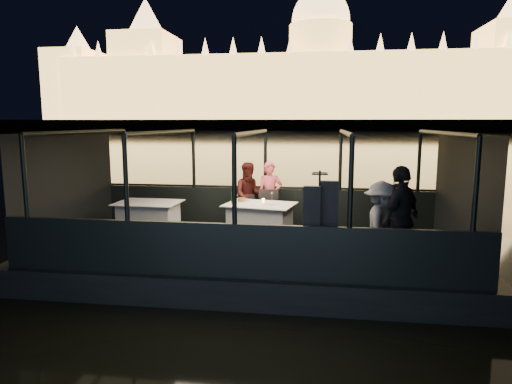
# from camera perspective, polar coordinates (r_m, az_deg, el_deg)

# --- Properties ---
(river_water) EXTENTS (500.00, 500.00, 0.00)m
(river_water) POSITION_cam_1_polar(r_m,az_deg,el_deg) (89.05, 7.34, 6.68)
(river_water) COLOR black
(river_water) RESTS_ON ground
(boat_hull) EXTENTS (8.60, 4.40, 1.00)m
(boat_hull) POSITION_cam_1_polar(r_m,az_deg,el_deg) (9.57, -0.34, -9.57)
(boat_hull) COLOR black
(boat_hull) RESTS_ON river_water
(boat_deck) EXTENTS (8.00, 4.00, 0.04)m
(boat_deck) POSITION_cam_1_polar(r_m,az_deg,el_deg) (9.43, -0.35, -6.80)
(boat_deck) COLOR black
(boat_deck) RESTS_ON boat_hull
(gunwale_port) EXTENTS (8.00, 0.08, 0.90)m
(gunwale_port) POSITION_cam_1_polar(r_m,az_deg,el_deg) (11.26, 1.16, -1.80)
(gunwale_port) COLOR black
(gunwale_port) RESTS_ON boat_deck
(gunwale_starboard) EXTENTS (8.00, 0.08, 0.90)m
(gunwale_starboard) POSITION_cam_1_polar(r_m,az_deg,el_deg) (7.41, -2.66, -7.38)
(gunwale_starboard) COLOR black
(gunwale_starboard) RESTS_ON boat_deck
(cabin_glass_port) EXTENTS (8.00, 0.02, 1.40)m
(cabin_glass_port) POSITION_cam_1_polar(r_m,az_deg,el_deg) (11.11, 1.17, 4.04)
(cabin_glass_port) COLOR #99B2B2
(cabin_glass_port) RESTS_ON gunwale_port
(cabin_glass_starboard) EXTENTS (8.00, 0.02, 1.40)m
(cabin_glass_starboard) POSITION_cam_1_polar(r_m,az_deg,el_deg) (7.18, -2.72, 1.48)
(cabin_glass_starboard) COLOR #99B2B2
(cabin_glass_starboard) RESTS_ON gunwale_starboard
(cabin_roof_glass) EXTENTS (8.00, 4.00, 0.02)m
(cabin_roof_glass) POSITION_cam_1_polar(r_m,az_deg,el_deg) (9.09, -0.36, 7.43)
(cabin_roof_glass) COLOR #99B2B2
(cabin_roof_glass) RESTS_ON boat_deck
(end_wall_fore) EXTENTS (0.02, 4.00, 2.30)m
(end_wall_fore) POSITION_cam_1_polar(r_m,az_deg,el_deg) (10.55, -22.39, 0.68)
(end_wall_fore) COLOR black
(end_wall_fore) RESTS_ON boat_deck
(end_wall_aft) EXTENTS (0.02, 4.00, 2.30)m
(end_wall_aft) POSITION_cam_1_polar(r_m,az_deg,el_deg) (9.47, 24.34, -0.28)
(end_wall_aft) COLOR black
(end_wall_aft) RESTS_ON boat_deck
(canopy_ribs) EXTENTS (8.00, 4.00, 2.30)m
(canopy_ribs) POSITION_cam_1_polar(r_m,az_deg,el_deg) (9.19, -0.35, 0.24)
(canopy_ribs) COLOR black
(canopy_ribs) RESTS_ON boat_deck
(embankment) EXTENTS (400.00, 140.00, 6.00)m
(embankment) POSITION_cam_1_polar(r_m,az_deg,el_deg) (219.00, 7.89, 8.07)
(embankment) COLOR #423D33
(embankment) RESTS_ON ground
(parliament_building) EXTENTS (220.00, 32.00, 60.00)m
(parliament_building) POSITION_cam_1_polar(r_m,az_deg,el_deg) (185.82, 8.00, 16.64)
(parliament_building) COLOR #F2D18C
(parliament_building) RESTS_ON embankment
(dining_table_central) EXTENTS (1.62, 1.30, 0.77)m
(dining_table_central) POSITION_cam_1_polar(r_m,az_deg,el_deg) (9.89, 0.50, -3.66)
(dining_table_central) COLOR white
(dining_table_central) RESTS_ON boat_deck
(dining_table_aft) EXTENTS (1.42, 1.05, 0.74)m
(dining_table_aft) POSITION_cam_1_polar(r_m,az_deg,el_deg) (10.53, -13.24, -3.13)
(dining_table_aft) COLOR beige
(dining_table_aft) RESTS_ON boat_deck
(chair_port_left) EXTENTS (0.40, 0.40, 0.80)m
(chair_port_left) POSITION_cam_1_polar(r_m,az_deg,el_deg) (10.58, -1.37, -2.48)
(chair_port_left) COLOR black
(chair_port_left) RESTS_ON boat_deck
(chair_port_right) EXTENTS (0.49, 0.49, 0.96)m
(chair_port_right) POSITION_cam_1_polar(r_m,az_deg,el_deg) (10.41, 1.47, -2.67)
(chair_port_right) COLOR black
(chair_port_right) RESTS_ON boat_deck
(coat_stand) EXTENTS (0.60, 0.55, 1.75)m
(coat_stand) POSITION_cam_1_polar(r_m,az_deg,el_deg) (7.41, 7.86, -3.85)
(coat_stand) COLOR black
(coat_stand) RESTS_ON boat_deck
(person_woman_coral) EXTENTS (0.63, 0.48, 1.59)m
(person_woman_coral) POSITION_cam_1_polar(r_m,az_deg,el_deg) (10.73, 1.75, -0.71)
(person_woman_coral) COLOR #DA4F60
(person_woman_coral) RESTS_ON boat_deck
(person_man_maroon) EXTENTS (0.87, 0.75, 1.57)m
(person_man_maroon) POSITION_cam_1_polar(r_m,az_deg,el_deg) (10.82, -0.81, -0.62)
(person_man_maroon) COLOR #411412
(person_man_maroon) RESTS_ON boat_deck
(passenger_stripe) EXTENTS (0.64, 1.04, 1.54)m
(passenger_stripe) POSITION_cam_1_polar(r_m,az_deg,el_deg) (7.97, 15.32, -3.57)
(passenger_stripe) COLOR silver
(passenger_stripe) RESTS_ON boat_deck
(passenger_dark) EXTENTS (1.00, 1.12, 1.81)m
(passenger_dark) POSITION_cam_1_polar(r_m,az_deg,el_deg) (7.94, 17.60, -3.72)
(passenger_dark) COLOR black
(passenger_dark) RESTS_ON boat_deck
(wine_bottle) EXTENTS (0.08, 0.08, 0.30)m
(wine_bottle) POSITION_cam_1_polar(r_m,az_deg,el_deg) (9.89, -2.94, -0.55)
(wine_bottle) COLOR black
(wine_bottle) RESTS_ON dining_table_central
(bread_basket) EXTENTS (0.24, 0.24, 0.07)m
(bread_basket) POSITION_cam_1_polar(r_m,az_deg,el_deg) (10.12, -1.78, -0.96)
(bread_basket) COLOR olive
(bread_basket) RESTS_ON dining_table_central
(amber_candle) EXTENTS (0.08, 0.08, 0.09)m
(amber_candle) POSITION_cam_1_polar(r_m,az_deg,el_deg) (9.98, 0.91, -1.09)
(amber_candle) COLOR yellow
(amber_candle) RESTS_ON dining_table_central
(plate_near) EXTENTS (0.26, 0.26, 0.02)m
(plate_near) POSITION_cam_1_polar(r_m,az_deg,el_deg) (9.76, 1.75, -1.50)
(plate_near) COLOR silver
(plate_near) RESTS_ON dining_table_central
(plate_far) EXTENTS (0.26, 0.26, 0.01)m
(plate_far) POSITION_cam_1_polar(r_m,az_deg,el_deg) (10.15, -1.42, -1.11)
(plate_far) COLOR silver
(plate_far) RESTS_ON dining_table_central
(wine_glass_white) EXTENTS (0.07, 0.07, 0.19)m
(wine_glass_white) POSITION_cam_1_polar(r_m,az_deg,el_deg) (9.94, -2.48, -0.82)
(wine_glass_white) COLOR white
(wine_glass_white) RESTS_ON dining_table_central
(wine_glass_red) EXTENTS (0.08, 0.08, 0.19)m
(wine_glass_red) POSITION_cam_1_polar(r_m,az_deg,el_deg) (10.14, 2.01, -0.62)
(wine_glass_red) COLOR silver
(wine_glass_red) RESTS_ON dining_table_central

